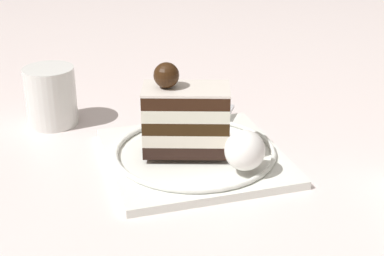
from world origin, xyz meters
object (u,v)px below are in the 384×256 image
Objects in this scene: whipped_cream_dollop at (245,150)px; drink_glass_near at (51,100)px; dessert_plate at (192,155)px; cake_slice at (185,117)px; fork at (222,123)px.

drink_glass_near reaches higher than whipped_cream_dollop.
whipped_cream_dollop is (-0.06, -0.05, 0.03)m from dessert_plate.
fork is at bearing -41.22° from cake_slice.
drink_glass_near reaches higher than dessert_plate.
whipped_cream_dollop is at bearing -134.03° from cake_slice.
cake_slice is 2.38× the size of whipped_cream_dollop.
drink_glass_near is at bearing 49.69° from cake_slice.
whipped_cream_dollop is at bearing -138.63° from dessert_plate.
dessert_plate is 2.11× the size of fork.
cake_slice is 0.24m from drink_glass_near.
drink_glass_near is (0.15, 0.19, 0.03)m from dessert_plate.
whipped_cream_dollop reaches higher than fork.
fork is at bearing -37.16° from dessert_plate.
cake_slice is (-0.00, 0.01, 0.06)m from dessert_plate.
drink_glass_near is (0.15, 0.18, -0.02)m from cake_slice.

